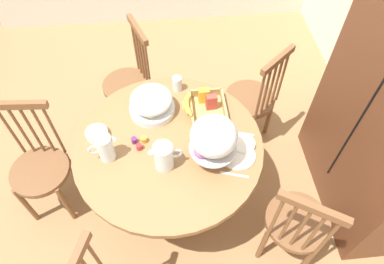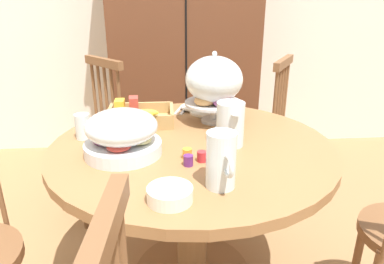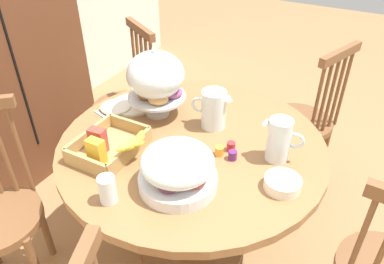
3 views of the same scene
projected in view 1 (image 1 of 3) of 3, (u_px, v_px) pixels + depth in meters
The scene contains 21 objects.
ground_plane at pixel (165, 200), 2.73m from camera, with size 10.00×10.00×0.00m, color #997047.
dining_table at pixel (170, 162), 2.32m from camera, with size 1.19×1.19×0.74m.
windsor_chair_near_window at pixel (41, 168), 2.38m from camera, with size 0.40×0.40×0.97m.
windsor_chair_facing_door at pixel (296, 225), 2.13m from camera, with size 0.46×0.46×0.97m.
windsor_chair_far_side at pixel (252, 100), 2.77m from camera, with size 0.47×0.47×0.97m.
windsor_chair_host_seat at pixel (130, 84), 2.88m from camera, with size 0.43×0.43×0.97m.
pastry_stand_with_dome at pixel (214, 138), 1.94m from camera, with size 0.28×0.28×0.34m.
fruit_platter_covered at pixel (151, 103), 2.25m from camera, with size 0.30×0.30×0.18m.
orange_juice_pitcher at pixel (106, 149), 2.03m from camera, with size 0.10×0.18×0.19m.
milk_pitcher at pixel (164, 157), 1.99m from camera, with size 0.11×0.20×0.18m.
cereal_basket at pixel (205, 107), 2.28m from camera, with size 0.32×0.30×0.12m.
china_plate_large at pixel (237, 155), 2.09m from camera, with size 0.22×0.22×0.01m, color white.
china_plate_small at pixel (243, 143), 2.13m from camera, with size 0.15×0.15×0.01m, color white.
cereal_bowl at pixel (97, 134), 2.17m from camera, with size 0.14×0.14×0.04m, color white.
drinking_glass at pixel (177, 84), 2.40m from camera, with size 0.06×0.06×0.11m, color silver.
jam_jar_strawberry at pixel (139, 147), 2.11m from camera, with size 0.04×0.04×0.04m, color #B7282D.
jam_jar_apricot at pixel (144, 140), 2.15m from camera, with size 0.04×0.04×0.04m, color orange.
jam_jar_grape at pixel (134, 140), 2.14m from camera, with size 0.04×0.04×0.04m, color #5B2366.
table_knife at pixel (240, 137), 2.18m from camera, with size 0.17×0.01×0.01m, color silver.
dinner_fork at pixel (241, 133), 2.20m from camera, with size 0.17×0.01×0.01m, color silver.
soup_spoon at pixel (234, 175), 2.01m from camera, with size 0.17×0.01×0.01m, color silver.
Camera 1 is at (1.25, 0.09, 2.49)m, focal length 32.32 mm.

